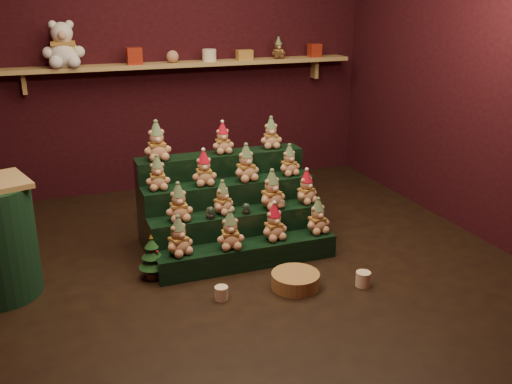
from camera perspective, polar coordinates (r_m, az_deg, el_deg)
name	(u,v)px	position (r m, az deg, el deg)	size (l,w,h in m)	color
ground	(246,259)	(4.50, -0.96, -6.71)	(4.00, 4.00, 0.00)	black
back_wall	(178,52)	(6.05, -7.78, 13.68)	(4.00, 0.10, 2.80)	black
front_wall	(423,150)	(2.30, 16.36, 4.04)	(4.00, 0.10, 2.80)	black
right_wall	(480,67)	(5.14, 21.48, 11.59)	(0.10, 4.00, 2.80)	black
back_shelf	(183,65)	(5.89, -7.33, 12.51)	(3.60, 0.26, 0.24)	tan
riser_tier_front	(247,255)	(4.37, -0.86, -6.27)	(1.40, 0.22, 0.18)	black
riser_tier_midfront	(238,233)	(4.52, -1.81, -4.11)	(1.40, 0.22, 0.36)	black
riser_tier_midback	(229,213)	(4.68, -2.70, -2.10)	(1.40, 0.22, 0.54)	black
riser_tier_back	(221,194)	(4.84, -3.52, -0.21)	(1.40, 0.22, 0.72)	black
teddy_0	(178,236)	(4.14, -7.76, -4.35)	(0.21, 0.19, 0.29)	tan
teddy_1	(230,230)	(4.21, -2.59, -3.79)	(0.20, 0.18, 0.29)	tan
teddy_2	(274,222)	(4.36, 1.81, -2.98)	(0.20, 0.18, 0.28)	tan
teddy_3	(318,216)	(4.50, 6.18, -2.38)	(0.20, 0.18, 0.28)	tan
teddy_4	(179,202)	(4.28, -7.75, -1.01)	(0.20, 0.18, 0.29)	tan
teddy_5	(223,197)	(4.39, -3.36, -0.54)	(0.18, 0.16, 0.26)	tan
teddy_6	(272,189)	(4.48, 1.59, 0.27)	(0.22, 0.20, 0.31)	tan
teddy_7	(306,187)	(4.62, 5.05, 0.52)	(0.19, 0.17, 0.27)	tan
teddy_8	(157,173)	(4.43, -9.83, 1.91)	(0.19, 0.17, 0.26)	tan
teddy_9	(204,168)	(4.49, -5.23, 2.40)	(0.19, 0.18, 0.27)	tan
teddy_10	(246,163)	(4.57, -1.00, 2.94)	(0.21, 0.19, 0.29)	tan
teddy_11	(289,160)	(4.73, 3.34, 3.21)	(0.18, 0.16, 0.25)	tan
teddy_12	(157,141)	(4.56, -9.90, 5.05)	(0.22, 0.20, 0.30)	tan
teddy_13	(223,138)	(4.71, -3.36, 5.41)	(0.18, 0.16, 0.25)	tan
teddy_14	(271,133)	(4.87, 1.50, 5.93)	(0.19, 0.17, 0.26)	tan
snow_globe_a	(210,213)	(4.31, -4.59, -2.06)	(0.07, 0.07, 0.09)	black
snow_globe_b	(246,208)	(4.40, -0.98, -1.64)	(0.06, 0.06, 0.09)	black
snow_globe_c	(281,204)	(4.50, 2.53, -1.20)	(0.06, 0.06, 0.08)	black
mini_christmas_tree	(152,257)	(4.22, -10.34, -6.41)	(0.20, 0.20, 0.35)	#492F1A
mug_left	(221,293)	(3.94, -3.48, -10.05)	(0.09, 0.09, 0.09)	beige
mug_right	(363,279)	(4.16, 10.66, -8.54)	(0.11, 0.11, 0.11)	beige
wicker_basket	(295,280)	(4.09, 3.96, -8.79)	(0.34, 0.34, 0.11)	#AD8145
white_bear	(62,38)	(5.67, -18.81, 14.37)	(0.38, 0.34, 0.53)	white
brown_bear	(278,48)	(6.16, 2.25, 14.17)	(0.15, 0.14, 0.21)	#472917
gift_tin_red_a	(134,56)	(5.76, -12.09, 13.17)	(0.14, 0.14, 0.16)	#AA2E1A
gift_tin_cream	(209,55)	(5.92, -4.69, 13.48)	(0.14, 0.14, 0.12)	beige
gift_tin_red_b	(315,50)	(6.35, 5.88, 13.92)	(0.12, 0.12, 0.14)	#AA2E1A
shelf_plush_ball	(173,57)	(5.83, -8.34, 13.25)	(0.12, 0.12, 0.12)	tan
scarf_gift_box	(244,55)	(6.04, -1.16, 13.55)	(0.16, 0.10, 0.10)	orange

